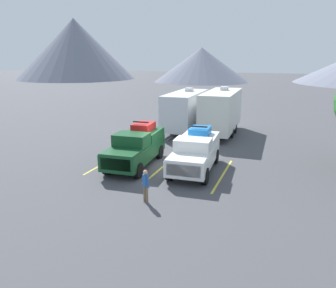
% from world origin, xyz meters
% --- Properties ---
extents(ground_plane, '(240.00, 240.00, 0.00)m').
position_xyz_m(ground_plane, '(0.00, 0.00, 0.00)').
color(ground_plane, '#47474C').
extents(pickup_truck_a, '(2.46, 5.56, 2.55)m').
position_xyz_m(pickup_truck_a, '(-1.65, -0.49, 1.17)').
color(pickup_truck_a, '#144723').
rests_on(pickup_truck_a, ground).
extents(pickup_truck_b, '(2.49, 5.41, 2.47)m').
position_xyz_m(pickup_truck_b, '(1.96, -0.12, 1.13)').
color(pickup_truck_b, white).
rests_on(pickup_truck_b, ground).
extents(lot_stripe_a, '(0.12, 5.50, 0.01)m').
position_xyz_m(lot_stripe_a, '(-3.66, -0.43, 0.00)').
color(lot_stripe_a, gold).
rests_on(lot_stripe_a, ground).
extents(lot_stripe_b, '(0.12, 5.50, 0.01)m').
position_xyz_m(lot_stripe_b, '(0.00, -0.43, 0.00)').
color(lot_stripe_b, gold).
rests_on(lot_stripe_b, ground).
extents(lot_stripe_c, '(0.12, 5.50, 0.01)m').
position_xyz_m(lot_stripe_c, '(3.66, -0.43, 0.00)').
color(lot_stripe_c, gold).
rests_on(lot_stripe_c, ground).
extents(camper_trailer_a, '(2.58, 8.25, 3.73)m').
position_xyz_m(camper_trailer_a, '(-1.64, 9.25, 1.96)').
color(camper_trailer_a, silver).
rests_on(camper_trailer_a, ground).
extents(camper_trailer_b, '(2.62, 8.43, 3.93)m').
position_xyz_m(camper_trailer_b, '(1.47, 9.26, 2.07)').
color(camper_trailer_b, silver).
rests_on(camper_trailer_b, ground).
extents(person_a, '(0.32, 0.25, 1.54)m').
position_xyz_m(person_a, '(1.06, -5.09, 0.89)').
color(person_a, '#726047').
rests_on(person_a, ground).
extents(mountain_ridge, '(134.49, 49.15, 17.16)m').
position_xyz_m(mountain_ridge, '(-0.29, 69.53, 7.01)').
color(mountain_ridge, slate).
rests_on(mountain_ridge, ground).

